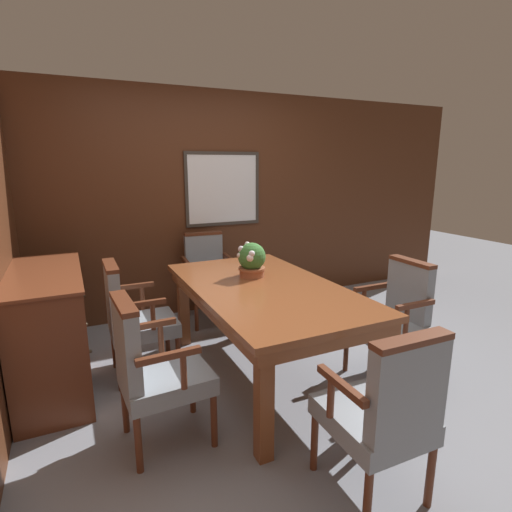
{
  "coord_description": "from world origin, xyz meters",
  "views": [
    {
      "loc": [
        -1.37,
        -2.46,
        1.67
      ],
      "look_at": [
        -0.06,
        0.31,
        0.96
      ],
      "focal_mm": 28.0,
      "sensor_mm": 36.0,
      "label": 1
    }
  ],
  "objects_px": {
    "chair_left_far": "(133,315)",
    "potted_plant": "(252,260)",
    "chair_left_near": "(153,367)",
    "chair_head_far": "(207,274)",
    "dining_table": "(264,297)",
    "sideboard_cabinet": "(51,331)",
    "chair_right_near": "(394,315)",
    "chair_head_near": "(384,409)"
  },
  "relations": [
    {
      "from": "chair_left_near",
      "to": "sideboard_cabinet",
      "type": "height_order",
      "value": "chair_left_near"
    },
    {
      "from": "sideboard_cabinet",
      "to": "chair_left_far",
      "type": "bearing_deg",
      "value": -8.92
    },
    {
      "from": "chair_left_far",
      "to": "chair_left_near",
      "type": "distance_m",
      "value": 0.89
    },
    {
      "from": "chair_head_near",
      "to": "sideboard_cabinet",
      "type": "xyz_separation_m",
      "value": [
        -1.5,
        1.88,
        -0.05
      ]
    },
    {
      "from": "sideboard_cabinet",
      "to": "chair_right_near",
      "type": "bearing_deg",
      "value": -21.47
    },
    {
      "from": "chair_left_far",
      "to": "chair_head_far",
      "type": "relative_size",
      "value": 1.0
    },
    {
      "from": "dining_table",
      "to": "chair_left_far",
      "type": "xyz_separation_m",
      "value": [
        -0.93,
        0.45,
        -0.16
      ]
    },
    {
      "from": "chair_left_far",
      "to": "sideboard_cabinet",
      "type": "height_order",
      "value": "chair_left_far"
    },
    {
      "from": "chair_head_far",
      "to": "dining_table",
      "type": "bearing_deg",
      "value": -84.75
    },
    {
      "from": "chair_left_far",
      "to": "potted_plant",
      "type": "height_order",
      "value": "potted_plant"
    },
    {
      "from": "sideboard_cabinet",
      "to": "chair_left_near",
      "type": "bearing_deg",
      "value": -60.14
    },
    {
      "from": "chair_left_near",
      "to": "sideboard_cabinet",
      "type": "bearing_deg",
      "value": 27.1
    },
    {
      "from": "dining_table",
      "to": "chair_left_far",
      "type": "height_order",
      "value": "chair_left_far"
    },
    {
      "from": "chair_left_near",
      "to": "chair_right_near",
      "type": "distance_m",
      "value": 1.88
    },
    {
      "from": "potted_plant",
      "to": "sideboard_cabinet",
      "type": "relative_size",
      "value": 0.23
    },
    {
      "from": "chair_head_near",
      "to": "potted_plant",
      "type": "distance_m",
      "value": 1.65
    },
    {
      "from": "chair_head_far",
      "to": "chair_left_near",
      "type": "relative_size",
      "value": 1.0
    },
    {
      "from": "chair_left_far",
      "to": "potted_plant",
      "type": "distance_m",
      "value": 1.04
    },
    {
      "from": "dining_table",
      "to": "potted_plant",
      "type": "bearing_deg",
      "value": 86.41
    },
    {
      "from": "chair_head_near",
      "to": "chair_head_far",
      "type": "xyz_separation_m",
      "value": [
        0.0,
        2.7,
        0.0
      ]
    },
    {
      "from": "chair_left_far",
      "to": "sideboard_cabinet",
      "type": "distance_m",
      "value": 0.59
    },
    {
      "from": "chair_left_near",
      "to": "potted_plant",
      "type": "height_order",
      "value": "potted_plant"
    },
    {
      "from": "dining_table",
      "to": "chair_left_far",
      "type": "bearing_deg",
      "value": 154.2
    },
    {
      "from": "chair_left_far",
      "to": "chair_head_far",
      "type": "distance_m",
      "value": 1.29
    },
    {
      "from": "chair_head_near",
      "to": "chair_head_far",
      "type": "bearing_deg",
      "value": -88.98
    },
    {
      "from": "chair_left_far",
      "to": "chair_head_near",
      "type": "distance_m",
      "value": 2.0
    },
    {
      "from": "dining_table",
      "to": "sideboard_cabinet",
      "type": "relative_size",
      "value": 1.52
    },
    {
      "from": "potted_plant",
      "to": "chair_head_far",
      "type": "bearing_deg",
      "value": 91.53
    },
    {
      "from": "chair_head_far",
      "to": "chair_left_near",
      "type": "bearing_deg",
      "value": -112.78
    },
    {
      "from": "sideboard_cabinet",
      "to": "chair_head_far",
      "type": "bearing_deg",
      "value": 28.66
    },
    {
      "from": "chair_right_near",
      "to": "chair_head_near",
      "type": "bearing_deg",
      "value": -45.63
    },
    {
      "from": "dining_table",
      "to": "chair_right_near",
      "type": "height_order",
      "value": "chair_right_near"
    },
    {
      "from": "dining_table",
      "to": "chair_right_near",
      "type": "bearing_deg",
      "value": -24.32
    },
    {
      "from": "dining_table",
      "to": "chair_right_near",
      "type": "distance_m",
      "value": 1.04
    },
    {
      "from": "chair_left_far",
      "to": "chair_left_near",
      "type": "height_order",
      "value": "same"
    },
    {
      "from": "potted_plant",
      "to": "sideboard_cabinet",
      "type": "distance_m",
      "value": 1.61
    },
    {
      "from": "chair_head_near",
      "to": "chair_left_near",
      "type": "distance_m",
      "value": 1.29
    },
    {
      "from": "chair_left_far",
      "to": "chair_left_near",
      "type": "relative_size",
      "value": 1.0
    },
    {
      "from": "chair_head_near",
      "to": "dining_table",
      "type": "bearing_deg",
      "value": -89.6
    },
    {
      "from": "chair_left_near",
      "to": "potted_plant",
      "type": "xyz_separation_m",
      "value": [
        0.97,
        0.71,
        0.39
      ]
    },
    {
      "from": "chair_right_near",
      "to": "potted_plant",
      "type": "bearing_deg",
      "value": -126.46
    },
    {
      "from": "chair_left_far",
      "to": "potted_plant",
      "type": "relative_size",
      "value": 3.29
    }
  ]
}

